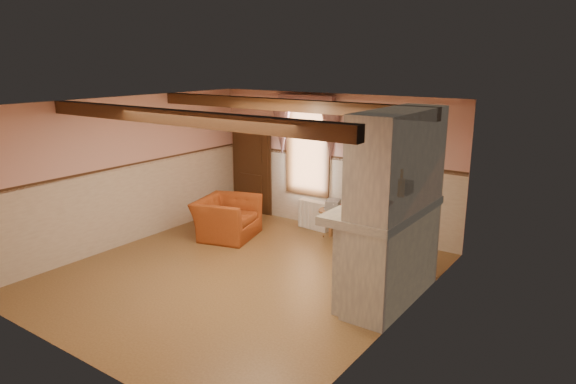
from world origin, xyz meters
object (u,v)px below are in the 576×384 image
Objects in this scene: side_table at (331,223)px; oil_lamp at (401,188)px; armchair at (227,218)px; radiator at (314,215)px; bowl at (380,205)px; mantel_clock at (406,188)px.

oil_lamp reaches higher than side_table.
armchair reaches higher than side_table.
armchair is at bearing -126.07° from radiator.
oil_lamp reaches higher than bowl.
bowl is at bearing -90.00° from mantel_clock.
mantel_clock is 0.22m from oil_lamp.
bowl is (3.67, -0.83, 1.07)m from armchair.
mantel_clock is (2.50, -1.30, 1.22)m from radiator.
oil_lamp is at bearing -27.65° from radiator.
radiator is (1.16, 1.41, -0.09)m from armchair.
mantel_clock reaches higher than side_table.
radiator is at bearing -55.02° from armchair.
armchair is 3.91m from bowl.
oil_lamp is (2.50, -1.51, 1.26)m from radiator.
side_table is (1.69, 1.21, -0.12)m from armchair.
oil_lamp is (0.00, -0.21, 0.04)m from mantel_clock.
bowl reaches higher than side_table.
bowl is 0.95m from mantel_clock.
radiator is at bearing 148.91° from oil_lamp.
mantel_clock is (3.67, 0.12, 1.13)m from armchair.
radiator is at bearing 138.18° from bowl.
armchair reaches higher than radiator.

